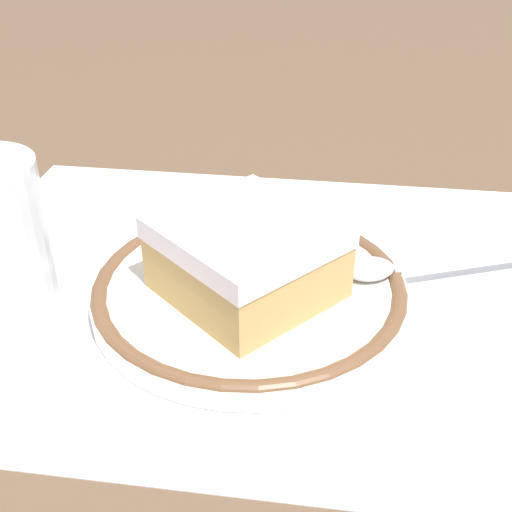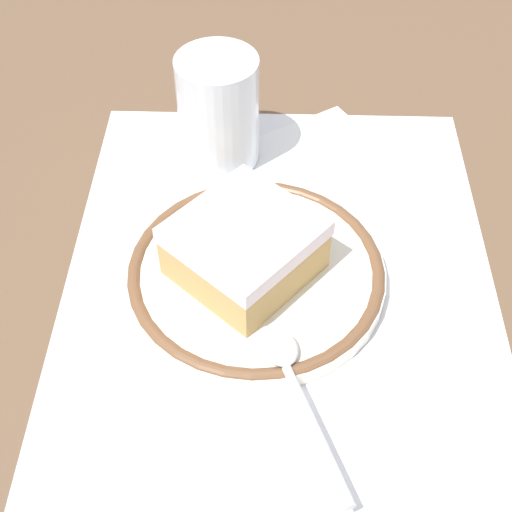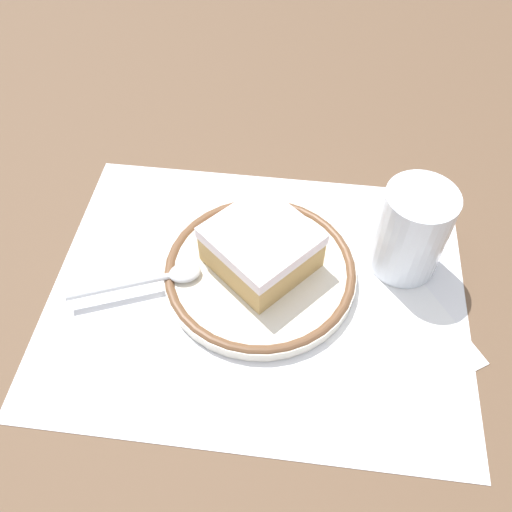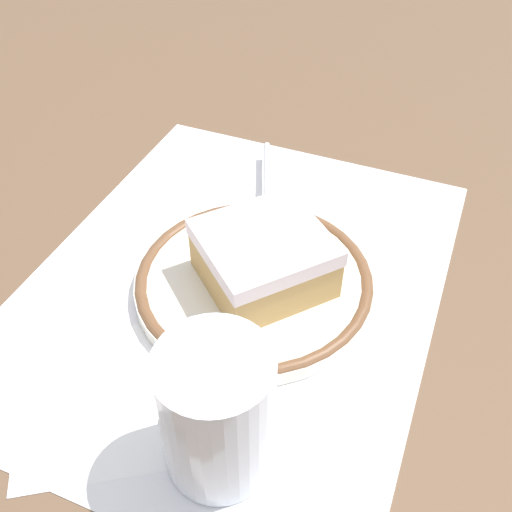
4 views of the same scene
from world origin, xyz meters
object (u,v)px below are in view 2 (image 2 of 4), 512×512
(plate, at_px, (256,277))
(cake_slice, at_px, (245,244))
(cup, at_px, (219,117))
(napkin, at_px, (321,164))
(spoon, at_px, (291,375))

(plate, relative_size, cake_slice, 1.52)
(cup, distance_m, napkin, 0.10)
(cake_slice, relative_size, cup, 1.31)
(cup, relative_size, napkin, 0.79)
(spoon, bearing_deg, cake_slice, 18.90)
(spoon, relative_size, napkin, 1.03)
(cake_slice, height_order, cup, cup)
(napkin, bearing_deg, plate, 158.79)
(plate, relative_size, spoon, 1.51)
(plate, distance_m, cup, 0.16)
(spoon, relative_size, cup, 1.31)
(plate, bearing_deg, spoon, -164.31)
(cake_slice, distance_m, spoon, 0.11)
(spoon, bearing_deg, plate, 15.69)
(cup, bearing_deg, spoon, -165.57)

